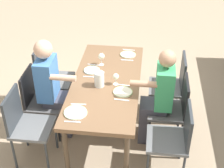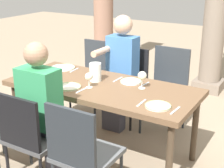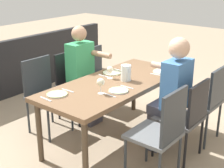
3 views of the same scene
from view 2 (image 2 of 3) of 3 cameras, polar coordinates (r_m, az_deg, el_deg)
name	(u,v)px [view 2 (image 2 of 3)]	position (r m, az deg, el deg)	size (l,w,h in m)	color
ground_plane	(102,151)	(3.56, -1.66, -11.36)	(16.00, 16.00, 0.00)	gray
dining_table	(102,91)	(3.26, -1.77, -1.25)	(1.87, 0.81, 0.74)	brown
chair_west_north	(94,72)	(4.30, -3.15, 2.11)	(0.44, 0.44, 0.92)	#5B5E61
chair_mid_north	(128,80)	(4.06, 2.70, 0.69)	(0.44, 0.44, 0.89)	#4F4F50
chair_mid_south	(31,135)	(2.83, -13.66, -8.47)	(0.44, 0.44, 0.90)	#4F4F50
chair_east_north	(167,85)	(3.86, 9.36, -0.12)	(0.44, 0.44, 0.96)	#5B5E61
chair_east_south	(81,151)	(2.53, -5.30, -11.37)	(0.44, 0.44, 0.92)	#5B5E61
diner_woman_green	(120,69)	(3.84, 1.30, 2.64)	(0.35, 0.50, 1.31)	#3F3F4C
diner_man_white	(46,110)	(2.89, -11.26, -4.29)	(0.35, 0.49, 1.27)	#3F3F4C
plate_0	(64,68)	(3.79, -8.25, 2.79)	(0.25, 0.25, 0.02)	white
fork_0	(53,66)	(3.89, -9.97, 3.03)	(0.02, 0.17, 0.01)	silver
spoon_0	(74,70)	(3.70, -6.44, 2.37)	(0.02, 0.17, 0.01)	silver
plate_1	(69,87)	(3.19, -7.34, -0.45)	(0.23, 0.23, 0.02)	silver
wine_glass_1	(89,77)	(3.14, -3.97, 1.20)	(0.07, 0.07, 0.15)	white
fork_1	(57,84)	(3.28, -9.40, -0.08)	(0.02, 0.17, 0.01)	silver
spoon_1	(82,90)	(3.11, -5.16, -1.05)	(0.02, 0.17, 0.01)	silver
plate_2	(131,81)	(3.31, 3.25, 0.45)	(0.21, 0.21, 0.02)	white
wine_glass_2	(142,76)	(3.12, 5.18, 1.36)	(0.08, 0.08, 0.17)	white
fork_2	(118,79)	(3.38, 1.00, 0.79)	(0.02, 0.17, 0.01)	silver
spoon_2	(145,85)	(3.25, 5.58, -0.10)	(0.02, 0.17, 0.01)	silver
plate_3	(158,106)	(2.76, 7.85, -3.73)	(0.22, 0.22, 0.02)	silver
fork_3	(141,103)	(2.82, 5.06, -3.23)	(0.02, 0.17, 0.01)	silver
spoon_3	(175,110)	(2.72, 10.75, -4.46)	(0.02, 0.17, 0.01)	silver
water_pitcher	(95,73)	(3.33, -2.86, 1.88)	(0.12, 0.12, 0.18)	white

